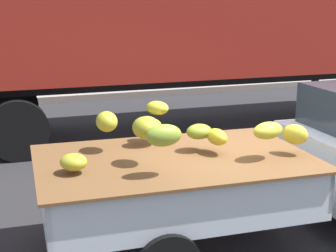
# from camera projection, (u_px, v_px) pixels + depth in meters

# --- Properties ---
(ground) EXTENTS (220.00, 220.00, 0.00)m
(ground) POSITION_uv_depth(u_px,v_px,m) (260.00, 234.00, 5.99)
(ground) COLOR #28282B
(curb_strip) EXTENTS (80.00, 0.80, 0.16)m
(curb_strip) POSITION_uv_depth(u_px,v_px,m) (96.00, 94.00, 14.70)
(curb_strip) COLOR gray
(curb_strip) RESTS_ON ground
(semi_trailer) EXTENTS (12.03, 2.76, 3.95)m
(semi_trailer) POSITION_uv_depth(u_px,v_px,m) (184.00, 11.00, 10.44)
(semi_trailer) COLOR maroon
(semi_trailer) RESTS_ON ground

